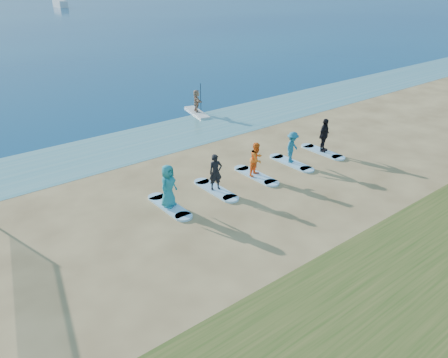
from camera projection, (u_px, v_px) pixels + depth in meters
ground at (278, 212)px, 17.58m from camera, size 600.00×600.00×0.00m
shallow_water at (148, 141)px, 24.98m from camera, size 600.00×600.00×0.00m
paddleboard at (197, 112)px, 29.82m from camera, size 1.38×3.08×0.12m
paddleboarder at (197, 101)px, 29.47m from camera, size 0.87×1.45×1.49m
boat_offshore_b at (61, 7)px, 117.15m from camera, size 2.47×6.57×1.75m
surfboard_0 at (169, 206)px, 17.92m from camera, size 0.70×2.20×0.09m
student_0 at (168, 186)px, 17.51m from camera, size 1.04×0.89×1.80m
surfboard_1 at (216, 190)px, 19.28m from camera, size 0.70×2.20×0.09m
student_1 at (216, 172)px, 18.91m from camera, size 0.68×0.54×1.63m
surfboard_2 at (256, 176)px, 20.63m from camera, size 0.70×2.20×0.09m
student_2 at (257, 159)px, 20.27m from camera, size 0.92×0.81×1.60m
surfboard_3 at (291, 163)px, 21.99m from camera, size 0.70×2.20×0.09m
student_3 at (292, 147)px, 21.63m from camera, size 1.17×0.91×1.59m
surfboard_4 at (322, 152)px, 23.34m from camera, size 0.70×2.20×0.09m
student_4 at (324, 135)px, 22.94m from camera, size 1.13×0.71×1.79m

